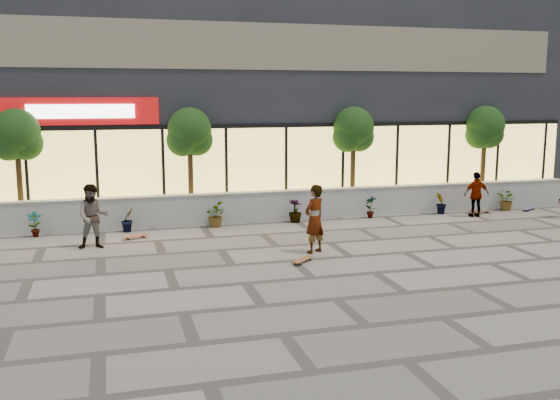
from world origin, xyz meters
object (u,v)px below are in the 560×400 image
object	(u,v)px
skater_center	(314,219)
tree_east	(485,130)
skateboard_right_near	(480,211)
skateboard_center	(303,260)
skater_right_near	(476,194)
tree_midwest	(190,135)
tree_west	(17,138)
tree_mideast	(353,132)
skateboard_left	(135,236)
skater_left	(93,217)
skateboard_right_far	(529,208)

from	to	relation	value
skater_center	tree_east	bearing A→B (deg)	-179.55
skateboard_right_near	skateboard_center	bearing A→B (deg)	-144.13
skateboard_right_near	skater_right_near	bearing A→B (deg)	-129.84
skater_right_near	skateboard_center	size ratio (longest dim) A/B	2.13
skater_right_near	tree_midwest	bearing A→B (deg)	-6.83
skateboard_right_near	tree_west	bearing A→B (deg)	-179.30
tree_mideast	skateboard_right_near	bearing A→B (deg)	-18.43
skater_center	skateboard_left	size ratio (longest dim) A/B	2.31
tree_midwest	tree_west	bearing A→B (deg)	180.00
skateboard_center	skateboard_left	size ratio (longest dim) A/B	0.92
skater_left	skateboard_right_far	world-z (taller)	skater_left
tree_east	skater_center	distance (m)	10.53
tree_mideast	skateboard_left	bearing A→B (deg)	-163.72
tree_west	tree_midwest	distance (m)	5.50
skateboard_center	skateboard_right_near	xyz separation A→B (m)	(8.43, 4.83, 0.00)
skateboard_left	tree_mideast	bearing A→B (deg)	-4.27
tree_west	tree_mideast	world-z (taller)	same
skater_left	skater_right_near	size ratio (longest dim) A/B	1.14
tree_mideast	skateboard_center	distance (m)	8.00
tree_midwest	skateboard_left	bearing A→B (deg)	-130.81
skater_center	skateboard_right_far	xyz separation A→B (m)	(9.90, 3.90, -0.87)
skater_left	skateboard_right_near	distance (m)	13.85
tree_midwest	skateboard_center	xyz separation A→B (m)	(2.07, -6.33, -2.90)
tree_mideast	skateboard_right_near	distance (m)	5.56
tree_west	tree_east	size ratio (longest dim) A/B	1.00
tree_west	skateboard_left	distance (m)	5.10
skater_center	skateboard_center	distance (m)	1.42
tree_mideast	tree_east	size ratio (longest dim) A/B	1.00
skater_left	skateboard_left	size ratio (longest dim) A/B	2.24
tree_west	skateboard_center	distance (m)	10.28
tree_west	skater_center	size ratio (longest dim) A/B	2.05
tree_east	skater_left	world-z (taller)	tree_east
tree_mideast	skater_left	world-z (taller)	tree_mideast
skater_right_near	skateboard_left	bearing A→B (deg)	6.24
tree_mideast	tree_west	bearing A→B (deg)	180.00
skater_left	skateboard_right_far	size ratio (longest dim) A/B	2.28
tree_east	skater_left	size ratio (longest dim) A/B	2.11
tree_midwest	skateboard_right_far	size ratio (longest dim) A/B	4.82
skateboard_center	skateboard_right_far	world-z (taller)	skateboard_center
skater_left	skateboard_left	xyz separation A→B (m)	(1.18, 0.92, -0.85)
tree_west	skateboard_center	bearing A→B (deg)	-39.92
skateboard_right_near	skateboard_right_far	xyz separation A→B (m)	(2.10, 0.00, -0.00)
tree_east	skater_center	world-z (taller)	tree_east
tree_west	tree_mideast	xyz separation A→B (m)	(11.50, 0.00, 0.00)
skater_right_near	tree_west	bearing A→B (deg)	-2.73
skater_center	skateboard_right_far	distance (m)	10.68
skateboard_right_near	tree_midwest	bearing A→B (deg)	177.93
skater_right_near	skateboard_center	world-z (taller)	skater_right_near
tree_midwest	tree_mideast	size ratio (longest dim) A/B	1.00
skater_left	skater_right_near	bearing A→B (deg)	6.58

